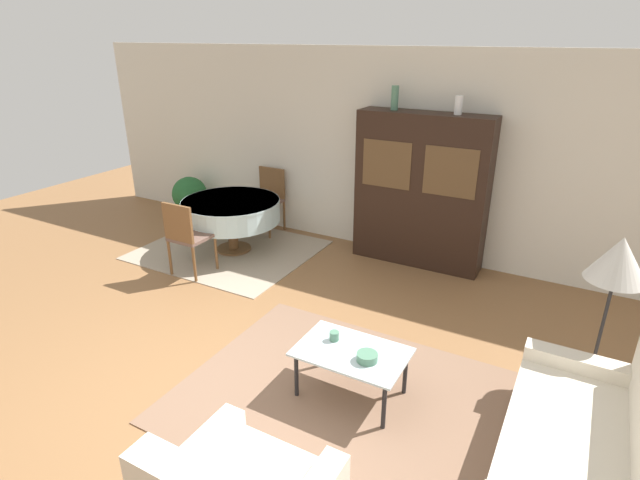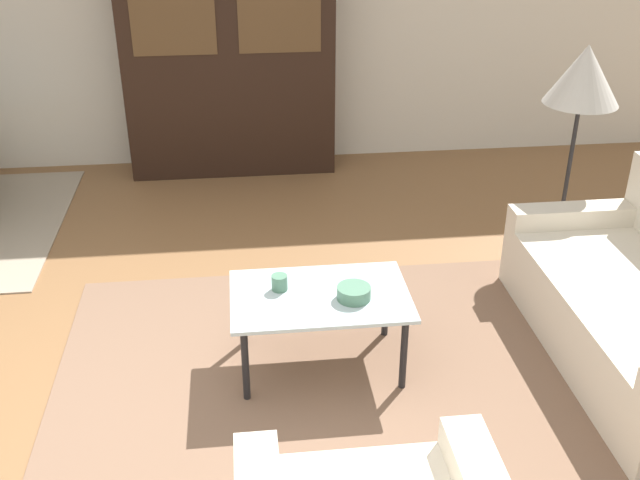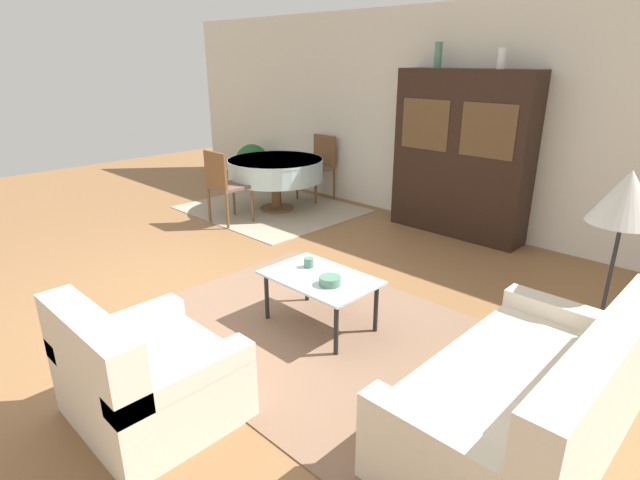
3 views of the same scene
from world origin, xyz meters
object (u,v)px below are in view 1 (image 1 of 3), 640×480
at_px(dining_table, 231,211).
at_px(potted_plant, 190,196).
at_px(floor_lamp, 618,263).
at_px(couch, 589,458).
at_px(coffee_table, 352,356).
at_px(display_cabinet, 421,191).
at_px(vase_tall, 395,98).
at_px(vase_short, 459,105).
at_px(cup, 334,336).
at_px(dining_chair_far, 268,196).
at_px(dining_chair_near, 186,234).
at_px(bowl, 367,357).

height_order(dining_table, potted_plant, dining_table).
bearing_deg(floor_lamp, couch, -89.38).
distance_m(coffee_table, display_cabinet, 2.94).
bearing_deg(coffee_table, vase_tall, 106.22).
bearing_deg(vase_short, cup, -93.21).
xyz_separation_m(floor_lamp, vase_tall, (-2.59, 1.73, 0.93)).
bearing_deg(vase_short, couch, -58.60).
bearing_deg(dining_chair_far, display_cabinet, -179.89).
bearing_deg(vase_short, dining_chair_near, -146.91).
xyz_separation_m(dining_chair_near, dining_chair_far, (0.00, 1.78, 0.00)).
relative_size(display_cabinet, cup, 24.05).
xyz_separation_m(couch, display_cabinet, (-2.18, 2.97, 0.70)).
distance_m(coffee_table, dining_chair_far, 3.98).
bearing_deg(dining_chair_near, dining_chair_far, 90.00).
bearing_deg(dining_table, bowl, -34.46).
height_order(display_cabinet, potted_plant, display_cabinet).
height_order(display_cabinet, cup, display_cabinet).
relative_size(cup, bowl, 0.48).
relative_size(dining_chair_near, dining_chair_far, 1.00).
distance_m(bowl, vase_short, 3.32).
xyz_separation_m(floor_lamp, vase_short, (-1.80, 1.73, 0.90)).
distance_m(display_cabinet, vase_tall, 1.20).
bearing_deg(vase_tall, bowl, -71.18).
relative_size(coffee_table, cup, 11.05).
bearing_deg(coffee_table, dining_chair_far, 134.29).
bearing_deg(cup, bowl, -19.70).
xyz_separation_m(dining_chair_far, vase_tall, (1.95, 0.01, 1.55)).
bearing_deg(dining_chair_near, bowl, -21.01).
bearing_deg(vase_short, floor_lamp, -43.89).
bearing_deg(dining_chair_near, vase_short, 33.09).
xyz_separation_m(dining_table, dining_chair_near, (0.00, -0.89, -0.03)).
distance_m(dining_chair_near, vase_tall, 3.06).
bearing_deg(dining_chair_far, vase_short, -179.89).
distance_m(dining_chair_far, vase_short, 3.12).
relative_size(display_cabinet, floor_lamp, 1.41).
bearing_deg(display_cabinet, potted_plant, -177.19).
distance_m(couch, vase_tall, 4.35).
height_order(floor_lamp, bowl, floor_lamp).
height_order(coffee_table, display_cabinet, display_cabinet).
relative_size(couch, dining_chair_near, 1.86).
distance_m(vase_tall, potted_plant, 3.79).
relative_size(floor_lamp, bowl, 8.22).
xyz_separation_m(vase_tall, potted_plant, (-3.37, -0.19, -1.72)).
distance_m(display_cabinet, dining_chair_far, 2.40).
xyz_separation_m(coffee_table, floor_lamp, (1.76, 1.12, 0.78)).
xyz_separation_m(floor_lamp, bowl, (-1.59, -1.18, -0.70)).
relative_size(bowl, vase_tall, 0.58).
xyz_separation_m(dining_chair_near, bowl, (2.94, -1.13, -0.08)).
distance_m(dining_table, dining_chair_far, 0.89).
bearing_deg(floor_lamp, cup, -151.78).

